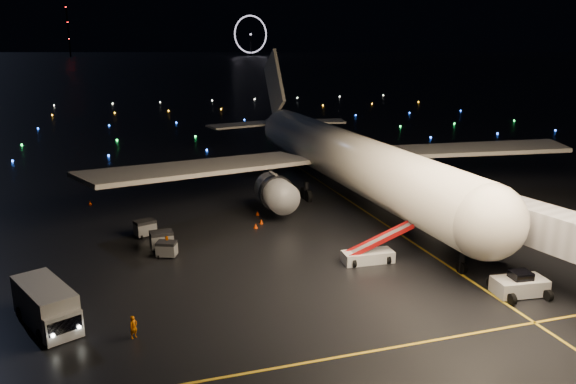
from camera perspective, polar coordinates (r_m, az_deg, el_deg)
name	(u,v)px	position (r m, az deg, el deg)	size (l,w,h in m)	color
ground	(138,76)	(340.33, -15.03, 11.31)	(2000.00, 2000.00, 0.00)	black
lane_centre	(379,220)	(64.13, 9.18, -2.83)	(0.25, 80.00, 0.02)	gold
lane_cross	(312,362)	(36.91, 2.41, -16.86)	(60.00, 0.25, 0.02)	gold
airliner	(335,125)	(72.60, 4.81, 6.79)	(64.25, 61.04, 18.20)	silver
pushback_tug	(520,283)	(48.64, 22.48, -8.55)	(4.11, 2.16, 1.96)	silver
belt_loader	(368,245)	(51.58, 8.16, -5.35)	(6.80, 1.85, 3.30)	silver
service_truck	(45,304)	(43.98, -23.42, -10.42)	(2.60, 8.23, 3.03)	silver
crew_a	(134,327)	(40.43, -15.42, -13.08)	(0.59, 0.39, 1.63)	#EF6A00
crew_b	(57,332)	(41.32, -22.46, -13.01)	(0.84, 0.65, 1.73)	#EF6A00
crew_c	(167,246)	(54.12, -12.19, -5.34)	(1.12, 0.46, 1.91)	#EF6A00
safety_cone_0	(256,226)	(60.68, -3.30, -3.44)	(0.47, 0.47, 0.53)	#FF3E00
safety_cone_1	(258,213)	(65.16, -3.11, -2.12)	(0.47, 0.47, 0.53)	#FF3E00
safety_cone_2	(261,222)	(62.04, -2.74, -3.02)	(0.46, 0.46, 0.52)	#FF3E00
safety_cone_3	(90,203)	(73.23, -19.46, -1.04)	(0.47, 0.47, 0.53)	#FF3E00
ferris_wheel	(251,36)	(781.82, -3.81, 15.55)	(50.00, 4.00, 52.00)	black
radio_mast	(68,31)	(780.76, -21.43, 15.02)	(1.80, 1.80, 64.00)	black
taxiway_lights	(177,119)	(147.53, -11.22, 7.28)	(164.00, 92.00, 0.36)	black
baggage_cart_0	(162,240)	(55.75, -12.71, -4.81)	(2.14, 1.49, 1.81)	gray
baggage_cart_1	(167,249)	(53.74, -12.22, -5.71)	(1.78, 1.25, 1.52)	gray
baggage_cart_2	(145,228)	(59.78, -14.32, -3.60)	(2.01, 1.41, 1.71)	gray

